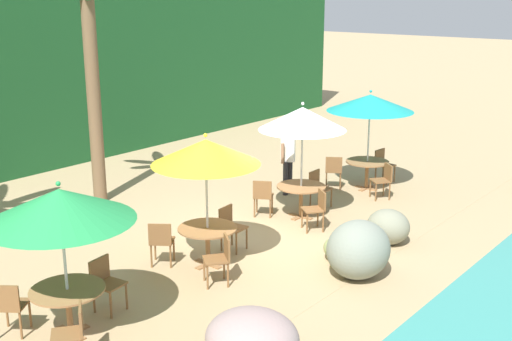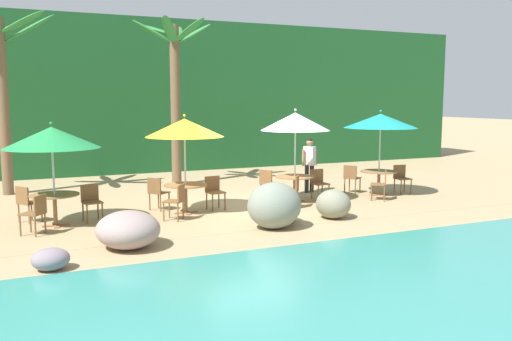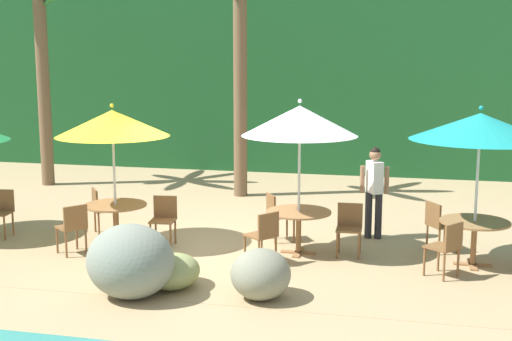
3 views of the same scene
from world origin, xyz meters
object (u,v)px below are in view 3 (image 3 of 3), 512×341
(dining_table_white, at_px, (299,218))
(palm_tree_second, at_px, (240,41))
(umbrella_white, at_px, (300,121))
(chair_teal_inland, at_px, (438,223))
(chair_yellow_seaward, at_px, (164,217))
(chair_white_inland, at_px, (277,213))
(chair_yellow_left, at_px, (73,225))
(waiter_in_white, at_px, (374,186))
(palm_tree_nearest, at_px, (41,35))
(chair_yellow_inland, at_px, (101,207))
(chair_green_seaward, at_px, (1,210))
(chair_white_seaward, at_px, (349,225))
(umbrella_yellow, at_px, (112,123))
(dining_table_yellow, at_px, (116,211))
(chair_teal_left, at_px, (447,245))
(chair_white_left, at_px, (264,233))
(umbrella_teal, at_px, (480,127))
(dining_table_teal, at_px, (474,228))

(dining_table_white, xyz_separation_m, palm_tree_second, (-2.15, 4.46, 3.03))
(umbrella_white, xyz_separation_m, chair_teal_inland, (2.31, 0.62, -1.75))
(chair_yellow_seaward, distance_m, chair_white_inland, 2.02)
(dining_table_white, relative_size, palm_tree_second, 0.20)
(chair_yellow_left, height_order, waiter_in_white, waiter_in_white)
(palm_tree_nearest, bearing_deg, chair_yellow_inland, -50.16)
(chair_green_seaward, xyz_separation_m, chair_white_inland, (5.04, 0.84, 0.00))
(chair_yellow_seaward, relative_size, chair_yellow_left, 1.00)
(palm_tree_second, xyz_separation_m, waiter_in_white, (3.34, -3.21, -2.65))
(chair_yellow_left, relative_size, chair_white_seaward, 1.00)
(umbrella_yellow, height_order, chair_yellow_left, umbrella_yellow)
(palm_tree_nearest, bearing_deg, palm_tree_second, -2.32)
(chair_yellow_left, distance_m, waiter_in_white, 5.36)
(chair_teal_inland, xyz_separation_m, palm_tree_nearest, (-9.68, 4.06, 3.30))
(dining_table_yellow, height_order, umbrella_white, umbrella_white)
(dining_table_yellow, relative_size, waiter_in_white, 0.65)
(chair_white_inland, bearing_deg, dining_table_yellow, -162.06)
(chair_green_seaward, bearing_deg, dining_table_white, 1.63)
(dining_table_white, height_order, palm_tree_second, palm_tree_second)
(chair_white_seaward, relative_size, palm_tree_second, 0.16)
(chair_white_inland, bearing_deg, chair_teal_inland, -1.28)
(dining_table_yellow, bearing_deg, chair_green_seaward, 178.92)
(chair_teal_inland, relative_size, palm_tree_nearest, 0.16)
(chair_green_seaward, xyz_separation_m, umbrella_white, (5.56, 0.16, 1.75))
(umbrella_yellow, xyz_separation_m, dining_table_yellow, (0.00, 0.00, -1.56))
(dining_table_yellow, bearing_deg, chair_yellow_inland, 132.96)
(umbrella_white, relative_size, chair_white_inland, 3.02)
(chair_teal_left, relative_size, palm_tree_second, 0.16)
(palm_tree_nearest, distance_m, waiter_in_white, 9.64)
(umbrella_white, distance_m, chair_white_inland, 1.95)
(chair_teal_left, bearing_deg, chair_teal_inland, 93.53)
(chair_yellow_inland, bearing_deg, chair_white_inland, 4.46)
(dining_table_white, distance_m, chair_white_left, 0.86)
(umbrella_teal, bearing_deg, chair_white_seaward, 175.31)
(dining_table_yellow, height_order, chair_yellow_left, chair_yellow_left)
(chair_white_inland, distance_m, palm_tree_second, 5.17)
(chair_green_seaward, relative_size, umbrella_white, 0.33)
(dining_table_teal, bearing_deg, chair_yellow_seaward, 179.66)
(chair_yellow_seaward, height_order, waiter_in_white, waiter_in_white)
(waiter_in_white, bearing_deg, umbrella_yellow, -161.82)
(palm_tree_second, bearing_deg, palm_tree_nearest, 177.68)
(dining_table_yellow, relative_size, chair_teal_left, 1.26)
(palm_tree_nearest, bearing_deg, chair_white_seaward, -29.01)
(chair_green_seaward, xyz_separation_m, umbrella_yellow, (2.31, -0.04, 1.66))
(chair_teal_left, bearing_deg, palm_tree_second, 130.96)
(palm_tree_second, bearing_deg, chair_white_seaward, -55.38)
(chair_yellow_left, bearing_deg, umbrella_teal, 7.73)
(umbrella_teal, distance_m, palm_tree_nearest, 11.37)
(chair_white_seaward, height_order, waiter_in_white, waiter_in_white)
(chair_green_seaward, bearing_deg, chair_white_seaward, 2.44)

